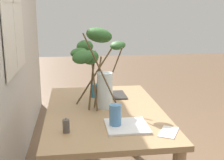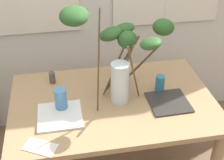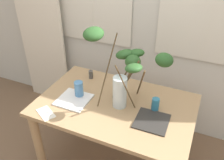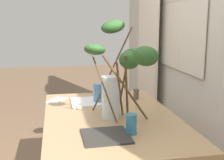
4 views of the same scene
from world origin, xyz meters
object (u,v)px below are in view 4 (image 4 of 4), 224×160
(plate_square_left, at_px, (89,102))
(plate_square_right, at_px, (106,136))
(dining_table, at_px, (111,133))
(vase_with_branches, at_px, (121,65))
(drinking_glass_blue_right, at_px, (131,124))
(drinking_glass_blue_left, at_px, (98,93))
(pillar_candle, at_px, (136,94))

(plate_square_left, distance_m, plate_square_right, 0.69)
(dining_table, relative_size, plate_square_left, 4.96)
(plate_square_left, bearing_deg, dining_table, 16.81)
(vase_with_branches, height_order, drinking_glass_blue_right, vase_with_branches)
(drinking_glass_blue_right, bearing_deg, plate_square_left, -166.95)
(dining_table, distance_m, drinking_glass_blue_left, 0.39)
(dining_table, relative_size, pillar_candle, 13.87)
(plate_square_right, distance_m, pillar_candle, 0.82)
(dining_table, bearing_deg, drinking_glass_blue_right, 8.99)
(drinking_glass_blue_left, relative_size, plate_square_left, 0.56)
(vase_with_branches, height_order, plate_square_left, vase_with_branches)
(plate_square_right, bearing_deg, drinking_glass_blue_right, 96.45)
(vase_with_branches, relative_size, pillar_candle, 7.86)
(dining_table, bearing_deg, plate_square_right, -14.94)
(dining_table, distance_m, vase_with_branches, 0.47)
(drinking_glass_blue_right, height_order, pillar_candle, drinking_glass_blue_right)
(drinking_glass_blue_right, distance_m, plate_square_right, 0.15)
(dining_table, xyz_separation_m, pillar_candle, (-0.38, 0.28, 0.16))
(plate_square_left, relative_size, plate_square_right, 1.06)
(dining_table, bearing_deg, vase_with_branches, 45.20)
(drinking_glass_blue_left, height_order, plate_square_right, drinking_glass_blue_left)
(plate_square_right, bearing_deg, vase_with_branches, 152.70)
(dining_table, relative_size, drinking_glass_blue_left, 8.89)
(drinking_glass_blue_left, relative_size, plate_square_right, 0.59)
(dining_table, xyz_separation_m, vase_with_branches, (0.06, 0.06, 0.46))
(dining_table, relative_size, vase_with_branches, 1.77)
(plate_square_left, xyz_separation_m, plate_square_right, (0.69, 0.01, -0.00))
(vase_with_branches, bearing_deg, drinking_glass_blue_right, -1.02)
(drinking_glass_blue_left, relative_size, pillar_candle, 1.56)
(pillar_candle, bearing_deg, drinking_glass_blue_right, -17.57)
(drinking_glass_blue_right, distance_m, plate_square_left, 0.70)
(dining_table, xyz_separation_m, drinking_glass_blue_left, (-0.33, -0.03, 0.20))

